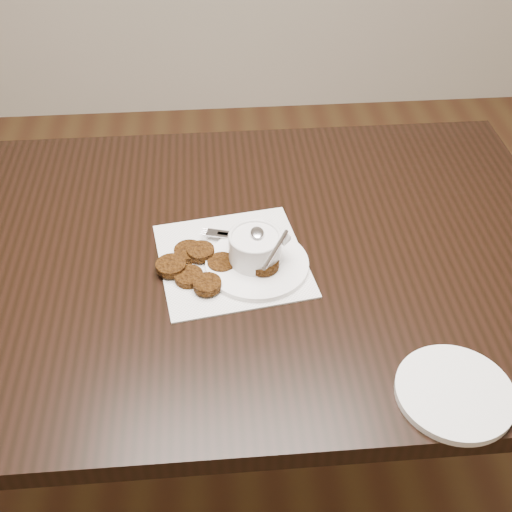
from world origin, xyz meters
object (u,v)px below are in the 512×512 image
at_px(plate_empty, 455,393).
at_px(table, 226,373).
at_px(sauce_ramekin, 255,235).
at_px(plate_with_patty, 257,262).
at_px(napkin, 232,260).

bearing_deg(plate_empty, table, 133.55).
relative_size(sauce_ramekin, plate_with_patty, 0.70).
height_order(napkin, plate_empty, plate_empty).
distance_m(napkin, plate_with_patty, 0.05).
bearing_deg(sauce_ramekin, napkin, 162.04).
relative_size(napkin, plate_empty, 1.48).
distance_m(plate_with_patty, plate_empty, 0.42).
relative_size(table, sauce_ramekin, 10.23).
height_order(sauce_ramekin, plate_with_patty, sauce_ramekin).
distance_m(table, napkin, 0.38).
bearing_deg(table, plate_with_patty, -36.65).
bearing_deg(table, napkin, -50.79).
relative_size(napkin, plate_with_patty, 1.40).
relative_size(sauce_ramekin, plate_empty, 0.74).
bearing_deg(plate_with_patty, sauce_ramekin, 108.20).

